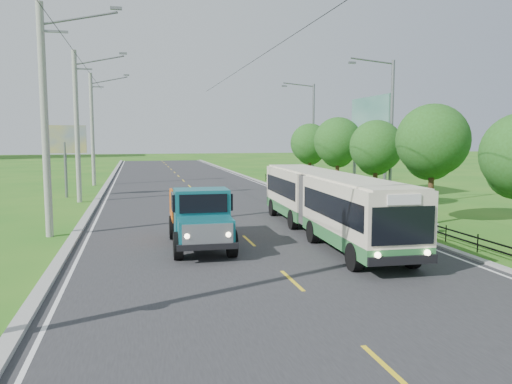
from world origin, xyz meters
name	(u,v)px	position (x,y,z in m)	size (l,w,h in m)	color
ground	(292,281)	(0.00, 0.00, 0.00)	(240.00, 240.00, 0.00)	#236919
road	(205,200)	(0.00, 20.00, 0.01)	(14.00, 120.00, 0.02)	#28282B
curb_left	(96,202)	(-7.20, 20.00, 0.07)	(0.40, 120.00, 0.15)	#9E9E99
curb_right	(303,197)	(7.15, 20.00, 0.05)	(0.30, 120.00, 0.10)	#9E9E99
edge_line_left	(104,203)	(-6.65, 20.00, 0.02)	(0.12, 120.00, 0.00)	silver
edge_line_right	(296,197)	(6.65, 20.00, 0.02)	(0.12, 120.00, 0.00)	silver
centre_dash	(292,280)	(0.00, 0.00, 0.02)	(0.12, 2.20, 0.00)	yellow
railing_right	(348,204)	(8.00, 14.00, 0.30)	(0.04, 40.00, 0.60)	black
pole_near	(46,120)	(-8.26, 9.00, 5.09)	(3.51, 0.32, 10.00)	gray
pole_mid	(77,126)	(-8.26, 21.00, 5.09)	(3.51, 0.32, 10.00)	gray
pole_far	(93,129)	(-8.26, 33.00, 5.09)	(3.51, 0.32, 10.00)	gray
tree_third	(432,144)	(9.86, 8.14, 3.99)	(3.60, 3.62, 6.00)	#382314
tree_fourth	(376,150)	(9.86, 14.14, 3.59)	(3.24, 3.31, 5.40)	#382314
tree_fifth	(338,144)	(9.86, 20.14, 3.85)	(3.48, 3.52, 5.80)	#382314
tree_back	(310,145)	(9.86, 26.14, 3.65)	(3.30, 3.36, 5.50)	#382314
streetlight_mid	(389,128)	(10.64, 14.00, 4.90)	(3.02, 0.20, 9.07)	slate
streetlight_far	(312,131)	(10.64, 28.00, 4.90)	(3.02, 0.20, 9.07)	slate
planter_near	(431,226)	(8.60, 6.00, 0.29)	(0.64, 0.64, 0.67)	silver
planter_mid	(357,204)	(8.60, 14.00, 0.29)	(0.64, 0.64, 0.67)	silver
planter_far	(312,190)	(8.60, 22.00, 0.29)	(0.64, 0.64, 0.67)	silver
billboard_left	(65,144)	(-9.50, 24.00, 3.87)	(3.00, 0.20, 5.20)	slate
billboard_right	(370,124)	(12.30, 20.00, 5.34)	(0.24, 6.00, 7.30)	slate
bus	(326,199)	(3.56, 6.29, 1.63)	(2.85, 14.15, 2.72)	#2D7239
dump_truck	(200,213)	(-2.13, 5.43, 1.36)	(2.38, 5.77, 2.40)	#115F6A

